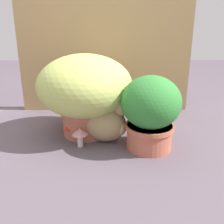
# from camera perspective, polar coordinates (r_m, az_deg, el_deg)

# --- Properties ---
(ground_plane) EXTENTS (6.00, 6.00, 0.00)m
(ground_plane) POSITION_cam_1_polar(r_m,az_deg,el_deg) (1.63, -2.72, -5.69)
(ground_plane) COLOR #584D57
(cardboard_backdrop) EXTENTS (1.28, 0.03, 0.94)m
(cardboard_backdrop) POSITION_cam_1_polar(r_m,az_deg,el_deg) (2.02, -1.57, 13.32)
(cardboard_backdrop) COLOR #A78555
(cardboard_backdrop) RESTS_ON ground
(grass_planter) EXTENTS (0.57, 0.57, 0.50)m
(grass_planter) POSITION_cam_1_polar(r_m,az_deg,el_deg) (1.61, -5.87, 4.89)
(grass_planter) COLOR #AE614A
(grass_planter) RESTS_ON ground
(leafy_planter) EXTENTS (0.33, 0.33, 0.42)m
(leafy_planter) POSITION_cam_1_polar(r_m,az_deg,el_deg) (1.45, 8.28, 0.27)
(leafy_planter) COLOR #B35F47
(leafy_planter) RESTS_ON ground
(cat) EXTENTS (0.37, 0.23, 0.32)m
(cat) POSITION_cam_1_polar(r_m,az_deg,el_deg) (1.55, -1.04, -2.10)
(cat) COLOR tan
(cat) RESTS_ON ground
(mushroom_ornament_pink) EXTENTS (0.09, 0.09, 0.11)m
(mushroom_ornament_pink) POSITION_cam_1_polar(r_m,az_deg,el_deg) (1.51, -6.92, -4.59)
(mushroom_ornament_pink) COLOR silver
(mushroom_ornament_pink) RESTS_ON ground
(mushroom_ornament_red) EXTENTS (0.08, 0.08, 0.11)m
(mushroom_ornament_red) POSITION_cam_1_polar(r_m,az_deg,el_deg) (1.62, -9.12, -3.18)
(mushroom_ornament_red) COLOR silver
(mushroom_ornament_red) RESTS_ON ground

